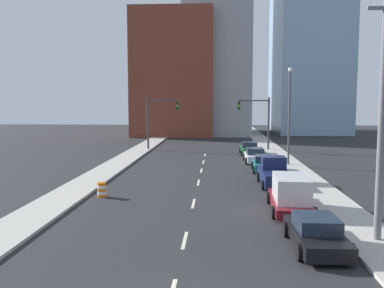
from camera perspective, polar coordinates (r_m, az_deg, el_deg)
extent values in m
cube|color=#ADA89E|center=(59.51, -5.95, -0.14)|extent=(2.69, 94.89, 0.16)
cube|color=#ADA89E|center=(59.11, 10.07, -0.24)|extent=(2.69, 94.89, 0.16)
cube|color=beige|center=(19.39, -0.98, -12.68)|extent=(0.16, 2.40, 0.01)
cube|color=beige|center=(25.95, 0.20, -7.93)|extent=(0.16, 2.40, 0.01)
cube|color=beige|center=(32.45, 0.87, -5.16)|extent=(0.16, 2.40, 0.01)
cube|color=beige|center=(37.99, 1.25, -3.56)|extent=(0.16, 2.40, 0.01)
cube|color=beige|center=(43.37, 1.53, -2.40)|extent=(0.16, 2.40, 0.01)
cube|color=beige|center=(49.08, 1.75, -1.45)|extent=(0.16, 2.40, 0.01)
cube|color=brown|center=(79.04, -2.30, 9.18)|extent=(14.00, 16.00, 21.82)
cube|color=#99999E|center=(83.02, 3.34, 12.12)|extent=(12.00, 20.00, 30.79)
cube|color=#8CADC6|center=(88.90, 15.25, 12.20)|extent=(13.00, 20.00, 32.95)
cylinder|color=#38383D|center=(54.02, -5.89, 2.69)|extent=(0.24, 0.24, 6.61)
cylinder|color=#38383D|center=(53.68, -3.97, 5.80)|extent=(3.68, 0.16, 0.16)
cube|color=#194C1E|center=(53.48, -2.01, 5.13)|extent=(0.34, 0.32, 1.10)
cylinder|color=#4C0C0C|center=(53.31, -2.03, 5.49)|extent=(0.22, 0.04, 0.22)
cylinder|color=yellow|center=(53.31, -2.02, 5.13)|extent=(0.22, 0.04, 0.22)
cylinder|color=#0C3F14|center=(53.31, -2.02, 4.76)|extent=(0.22, 0.04, 0.22)
cylinder|color=#38383D|center=(53.68, 10.17, 2.62)|extent=(0.24, 0.24, 6.61)
cylinder|color=#38383D|center=(53.42, 8.26, 5.75)|extent=(3.68, 0.16, 0.16)
cube|color=#194C1E|center=(53.30, 6.27, 5.10)|extent=(0.34, 0.32, 1.10)
cylinder|color=#4C0C0C|center=(53.13, 6.28, 5.46)|extent=(0.22, 0.04, 0.22)
cylinder|color=yellow|center=(53.13, 6.28, 5.10)|extent=(0.22, 0.04, 0.22)
cylinder|color=#0C3F14|center=(53.13, 6.27, 4.73)|extent=(0.22, 0.04, 0.22)
cylinder|color=slate|center=(19.77, 24.04, 3.05)|extent=(0.32, 0.32, 10.75)
cylinder|color=orange|center=(28.23, -11.91, -6.74)|extent=(0.56, 0.56, 0.19)
cylinder|color=white|center=(28.19, -11.92, -6.37)|extent=(0.56, 0.56, 0.19)
cylinder|color=orange|center=(28.15, -11.93, -5.99)|extent=(0.56, 0.56, 0.19)
cylinder|color=white|center=(28.11, -11.94, -5.61)|extent=(0.56, 0.56, 0.19)
cylinder|color=orange|center=(28.08, -11.94, -5.23)|extent=(0.56, 0.56, 0.19)
cylinder|color=#4C4C51|center=(41.22, 12.82, 3.18)|extent=(0.20, 0.20, 8.81)
sphere|color=white|center=(41.29, 12.97, 9.60)|extent=(0.44, 0.44, 0.44)
cube|color=black|center=(19.00, 16.19, -11.76)|extent=(1.99, 4.77, 0.60)
cube|color=#1E2838|center=(18.83, 16.24, -10.06)|extent=(1.71, 2.16, 0.57)
cylinder|color=black|center=(20.20, 12.41, -11.01)|extent=(0.24, 0.72, 0.71)
cylinder|color=black|center=(20.64, 17.86, -10.80)|extent=(0.24, 0.72, 0.71)
cylinder|color=black|center=(17.47, 14.17, -13.75)|extent=(0.24, 0.72, 0.71)
cylinder|color=black|center=(17.97, 20.44, -13.38)|extent=(0.24, 0.72, 0.71)
cube|color=maroon|center=(24.76, 12.95, -7.68)|extent=(2.26, 5.71, 0.52)
cube|color=silver|center=(24.29, 13.07, -5.72)|extent=(1.93, 3.56, 1.32)
cylinder|color=black|center=(26.37, 10.21, -7.05)|extent=(0.25, 0.69, 0.68)
cylinder|color=black|center=(26.61, 14.73, -7.03)|extent=(0.25, 0.69, 0.68)
cylinder|color=black|center=(22.99, 10.86, -8.96)|extent=(0.25, 0.69, 0.68)
cylinder|color=black|center=(23.26, 16.05, -8.91)|extent=(0.25, 0.69, 0.68)
cube|color=#141E47|center=(31.81, 10.97, -4.29)|extent=(1.99, 5.23, 0.94)
cube|color=#141E47|center=(32.43, 10.81, -2.44)|extent=(1.73, 1.58, 0.92)
cylinder|color=black|center=(33.33, 8.85, -4.36)|extent=(0.23, 0.67, 0.67)
cylinder|color=black|center=(33.59, 12.29, -4.34)|extent=(0.23, 0.67, 0.67)
cylinder|color=black|center=(30.17, 9.47, -5.43)|extent=(0.23, 0.67, 0.67)
cylinder|color=black|center=(30.46, 13.27, -5.40)|extent=(0.23, 0.67, 0.67)
cube|color=#196B75|center=(38.16, 9.52, -2.85)|extent=(1.87, 4.50, 0.63)
cube|color=#1E2838|center=(38.08, 9.54, -1.94)|extent=(1.58, 2.05, 0.59)
cylinder|color=black|center=(39.49, 8.08, -2.79)|extent=(0.24, 0.65, 0.65)
cylinder|color=black|center=(39.62, 10.67, -2.80)|extent=(0.24, 0.65, 0.65)
cylinder|color=black|center=(36.78, 8.28, -3.42)|extent=(0.24, 0.65, 0.65)
cylinder|color=black|center=(36.91, 11.06, -3.43)|extent=(0.24, 0.65, 0.65)
cube|color=silver|center=(43.43, 8.38, -1.76)|extent=(1.93, 4.74, 0.66)
cube|color=#1E2838|center=(43.35, 8.40, -0.93)|extent=(1.66, 2.15, 0.61)
cylinder|color=black|center=(44.80, 6.97, -1.73)|extent=(0.23, 0.70, 0.70)
cylinder|color=black|center=(44.99, 9.41, -1.74)|extent=(0.23, 0.70, 0.70)
cylinder|color=black|center=(41.92, 7.28, -2.25)|extent=(0.23, 0.70, 0.70)
cylinder|color=black|center=(42.12, 9.88, -2.25)|extent=(0.23, 0.70, 0.70)
cube|color=#1E6033|center=(49.92, 7.64, -0.80)|extent=(1.91, 4.70, 0.67)
cube|color=#1E2838|center=(49.85, 7.65, -0.07)|extent=(1.66, 2.13, 0.61)
cylinder|color=black|center=(51.31, 6.43, -0.84)|extent=(0.23, 0.61, 0.60)
cylinder|color=black|center=(51.47, 8.56, -0.84)|extent=(0.23, 0.61, 0.60)
cylinder|color=black|center=(48.43, 6.65, -1.23)|extent=(0.23, 0.61, 0.60)
cylinder|color=black|center=(48.60, 8.91, -1.23)|extent=(0.23, 0.61, 0.60)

